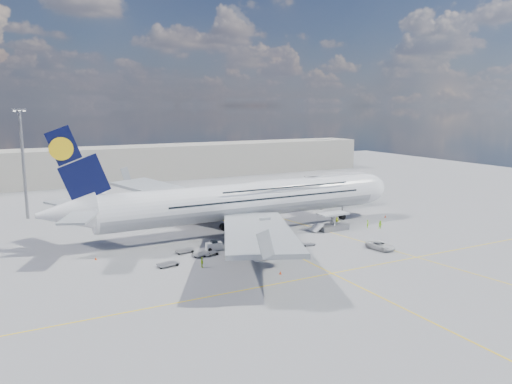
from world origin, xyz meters
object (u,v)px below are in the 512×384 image
airliner (248,200)px  dolly_row_a (168,264)px  crew_tug (237,247)px  cone_wing_left_outer (155,211)px  crew_van (337,221)px  dolly_row_c (185,251)px  cone_wing_right_outer (280,273)px  catering_truck_inner (204,212)px  service_van (380,245)px  crew_wing (202,262)px  crew_nose (368,224)px  catering_truck_outer (97,200)px  dolly_row_b (210,253)px  cone_tail (96,259)px  crew_loader (380,225)px  cone_nose (385,216)px  cargo_loader (332,224)px  cone_wing_left_inner (198,219)px  jet_bridge (332,183)px  dolly_nose_far (308,244)px  light_mast (23,163)px  baggage_tug (214,246)px  dolly_back (201,254)px  cone_wing_right_inner (281,250)px

airliner → dolly_row_a: bearing=-146.8°
dolly_row_a → crew_tug: crew_tug is taller
cone_wing_left_outer → crew_van: bearing=-45.0°
dolly_row_c → airliner: bearing=13.9°
cone_wing_right_outer → catering_truck_inner: bearing=85.1°
service_van → crew_wing: (-32.94, 5.67, 0.10)m
crew_nose → crew_tug: 32.96m
catering_truck_outer → crew_van: size_ratio=4.38×
crew_nose → dolly_row_b: bearing=148.1°
crew_tug → cone_tail: (-23.69, 6.73, -0.68)m
crew_loader → cone_wing_right_outer: (-33.87, -15.12, -0.66)m
dolly_row_c → dolly_row_b: bearing=-57.5°
dolly_row_a → cone_nose: size_ratio=6.36×
dolly_row_a → dolly_row_c: size_ratio=1.06×
cargo_loader → cone_wing_left_inner: 31.11m
crew_nose → crew_tug: bearing=149.0°
cone_wing_left_inner → jet_bridge: bearing=-6.3°
crew_loader → cone_wing_left_inner: crew_loader is taller
dolly_nose_far → crew_nose: bearing=32.3°
dolly_row_b → crew_nose: bearing=-16.4°
catering_truck_inner → cone_wing_left_inner: 2.19m
crew_nose → cone_wing_left_inner: bearing=105.4°
cone_wing_left_inner → cone_wing_right_outer: 41.39m
catering_truck_inner → cone_wing_right_outer: size_ratio=13.10×
service_van → crew_tug: size_ratio=3.01×
cone_tail → crew_nose: bearing=-4.0°
dolly_nose_far → crew_tug: crew_tug is taller
light_mast → crew_nose: light_mast is taller
baggage_tug → crew_nose: bearing=5.6°
jet_bridge → catering_truck_inner: (-33.80, 3.07, -4.96)m
airliner → dolly_back: size_ratio=21.38×
crew_nose → cone_wing_left_inner: (-29.99, 24.14, -0.59)m
catering_truck_outer → crew_wing: (6.05, -57.70, -1.14)m
airliner → cone_wing_right_inner: size_ratio=145.76×
service_van → crew_loader: crew_loader is taller
light_mast → dolly_nose_far: (45.43, -50.01, -12.91)m
crew_loader → cone_nose: (8.80, 8.15, -0.64)m
light_mast → baggage_tug: bearing=-57.2°
crew_tug → cone_wing_right_outer: size_ratio=3.46×
crew_van → cone_wing_left_inner: (-25.66, 18.90, -0.62)m
cone_wing_right_inner → service_van: bearing=-24.2°
dolly_row_a → crew_loader: (48.32, 3.08, 0.53)m
light_mast → cone_wing_right_inner: light_mast is taller
dolly_row_b → crew_loader: bearing=-19.5°
crew_nose → cone_wing_right_inner: crew_nose is taller
service_van → cone_tail: size_ratio=10.93×
jet_bridge → dolly_row_c: 50.91m
crew_loader → baggage_tug: bearing=-142.6°
dolly_row_c → cone_wing_right_inner: cone_wing_right_inner is taller
dolly_row_c → cone_wing_left_outer: 36.71m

